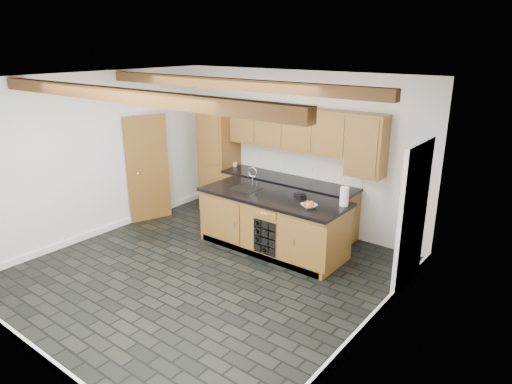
% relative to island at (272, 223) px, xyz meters
% --- Properties ---
extents(ground, '(5.00, 5.00, 0.00)m').
position_rel_island_xyz_m(ground, '(-0.31, -1.28, -0.46)').
color(ground, black).
rests_on(ground, ground).
extents(room_shell, '(5.01, 5.00, 5.00)m').
position_rel_island_xyz_m(room_shell, '(-0.39, -0.75, 1.06)').
color(room_shell, white).
rests_on(room_shell, ground).
extents(back_cabinetry, '(3.65, 0.62, 2.20)m').
position_rel_island_xyz_m(back_cabinetry, '(-0.68, 0.95, 0.51)').
color(back_cabinetry, olive).
rests_on(back_cabinetry, ground).
extents(island, '(2.48, 0.96, 0.93)m').
position_rel_island_xyz_m(island, '(0.00, 0.00, 0.00)').
color(island, olive).
rests_on(island, ground).
extents(faucet, '(0.45, 0.40, 0.34)m').
position_rel_island_xyz_m(faucet, '(-0.56, 0.05, 0.50)').
color(faucet, black).
rests_on(faucet, island).
extents(kitchen_scale, '(0.23, 0.18, 0.06)m').
position_rel_island_xyz_m(kitchen_scale, '(0.37, 0.22, 0.49)').
color(kitchen_scale, black).
rests_on(kitchen_scale, island).
extents(fruit_bowl, '(0.29, 0.29, 0.05)m').
position_rel_island_xyz_m(fruit_bowl, '(0.75, -0.13, 0.49)').
color(fruit_bowl, silver).
rests_on(fruit_bowl, island).
extents(fruit_cluster, '(0.16, 0.17, 0.07)m').
position_rel_island_xyz_m(fruit_cluster, '(0.75, -0.13, 0.52)').
color(fruit_cluster, '#B13517').
rests_on(fruit_cluster, fruit_bowl).
extents(paper_towel, '(0.13, 0.13, 0.29)m').
position_rel_island_xyz_m(paper_towel, '(1.11, 0.27, 0.61)').
color(paper_towel, white).
rests_on(paper_towel, island).
extents(mug, '(0.10, 0.10, 0.08)m').
position_rel_island_xyz_m(mug, '(-1.61, 0.97, 0.51)').
color(mug, white).
rests_on(mug, back_cabinetry).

